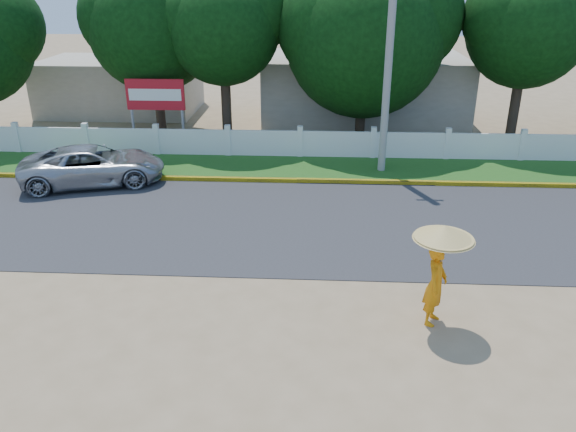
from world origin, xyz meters
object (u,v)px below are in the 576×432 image
object	(u,v)px
monk_with_parasol	(440,260)
vehicle	(93,165)
utility_pole	(389,62)
billboard	(156,98)

from	to	relation	value
monk_with_parasol	vehicle	bearing A→B (deg)	142.31
utility_pole	vehicle	world-z (taller)	utility_pole
utility_pole	billboard	size ratio (longest dim) A/B	2.77
utility_pole	vehicle	bearing A→B (deg)	-169.16
vehicle	billboard	xyz separation A→B (m)	(1.12, 4.72, 1.45)
vehicle	monk_with_parasol	world-z (taller)	monk_with_parasol
monk_with_parasol	billboard	size ratio (longest dim) A/B	0.79
utility_pole	vehicle	distance (m)	11.25
billboard	monk_with_parasol	bearing A→B (deg)	-53.64
utility_pole	monk_with_parasol	size ratio (longest dim) A/B	3.51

